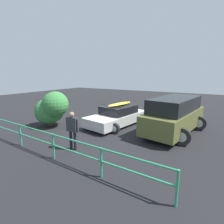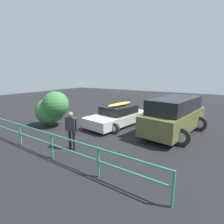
{
  "view_description": "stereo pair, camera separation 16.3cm",
  "coord_description": "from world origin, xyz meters",
  "px_view_note": "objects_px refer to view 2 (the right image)",
  "views": [
    {
      "loc": [
        -5.77,
        9.43,
        3.16
      ],
      "look_at": [
        -0.64,
        0.8,
        0.95
      ],
      "focal_mm": 28.0,
      "sensor_mm": 36.0,
      "label": 1
    },
    {
      "loc": [
        -5.91,
        9.35,
        3.16
      ],
      "look_at": [
        -0.64,
        0.8,
        0.95
      ],
      "focal_mm": 28.0,
      "sensor_mm": 36.0,
      "label": 2
    }
  ],
  "objects_px": {
    "suv_car": "(175,115)",
    "person_bystander": "(71,127)",
    "bush_near_left": "(52,109)",
    "sedan_car": "(118,116)"
  },
  "relations": [
    {
      "from": "sedan_car",
      "to": "suv_car",
      "type": "xyz_separation_m",
      "value": [
        -3.36,
        -0.23,
        0.42
      ]
    },
    {
      "from": "sedan_car",
      "to": "suv_car",
      "type": "bearing_deg",
      "value": -176.11
    },
    {
      "from": "sedan_car",
      "to": "bush_near_left",
      "type": "bearing_deg",
      "value": 34.01
    },
    {
      "from": "person_bystander",
      "to": "bush_near_left",
      "type": "bearing_deg",
      "value": -28.76
    },
    {
      "from": "person_bystander",
      "to": "suv_car",
      "type": "bearing_deg",
      "value": -126.14
    },
    {
      "from": "sedan_car",
      "to": "bush_near_left",
      "type": "xyz_separation_m",
      "value": [
        3.33,
        2.24,
        0.49
      ]
    },
    {
      "from": "sedan_car",
      "to": "bush_near_left",
      "type": "distance_m",
      "value": 4.04
    },
    {
      "from": "sedan_car",
      "to": "bush_near_left",
      "type": "relative_size",
      "value": 2.05
    },
    {
      "from": "sedan_car",
      "to": "person_bystander",
      "type": "xyz_separation_m",
      "value": [
        -0.16,
        4.16,
        0.4
      ]
    },
    {
      "from": "suv_car",
      "to": "person_bystander",
      "type": "bearing_deg",
      "value": 53.86
    }
  ]
}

